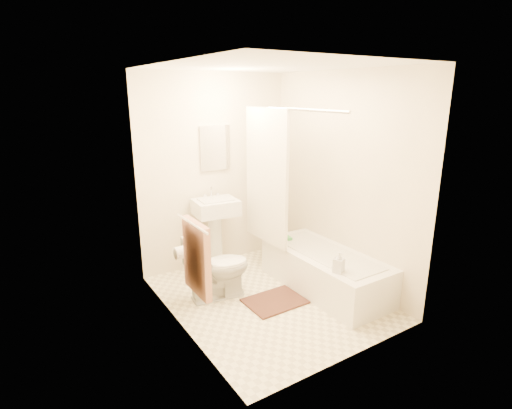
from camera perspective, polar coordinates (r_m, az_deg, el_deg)
floor at (r=4.47m, az=1.77°, el=-13.19°), size 2.40×2.40×0.00m
ceiling at (r=3.91m, az=2.09°, el=19.23°), size 2.40×2.40×0.00m
wall_back at (r=5.04m, az=-5.85°, el=4.68°), size 2.00×0.02×2.40m
wall_left at (r=3.57m, az=-11.42°, el=-0.20°), size 0.02×2.40×2.40m
wall_right at (r=4.65m, az=12.15°, el=3.48°), size 0.02×2.40×2.40m
mirror at (r=4.97m, az=-5.84°, el=8.04°), size 0.40×0.03×0.55m
curtain_rod at (r=4.17m, az=4.72°, el=13.48°), size 0.03×1.70×0.03m
shower_curtain at (r=4.59m, az=1.48°, el=3.92°), size 0.04×0.80×1.55m
towel_bar at (r=3.40m, az=-9.15°, el=-2.71°), size 0.02×0.60×0.02m
towel at (r=3.52m, az=-8.47°, el=-7.57°), size 0.06×0.45×0.66m
toilet_paper at (r=3.87m, az=-10.71°, el=-6.76°), size 0.11×0.12×0.12m
toilet at (r=4.37m, az=-5.54°, el=-8.95°), size 0.75×0.49×0.69m
sink at (r=4.95m, az=-5.75°, el=-3.95°), size 0.55×0.46×1.00m
bathtub at (r=4.63m, az=9.79°, el=-9.31°), size 0.68×1.55×0.44m
bath_mat at (r=4.39m, az=2.69°, el=-13.63°), size 0.61×0.46×0.02m
soap_bottle at (r=4.07m, az=11.76°, el=-8.09°), size 0.13×0.13×0.21m
scrub_brush at (r=4.90m, az=4.37°, el=-4.67°), size 0.09×0.21×0.04m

